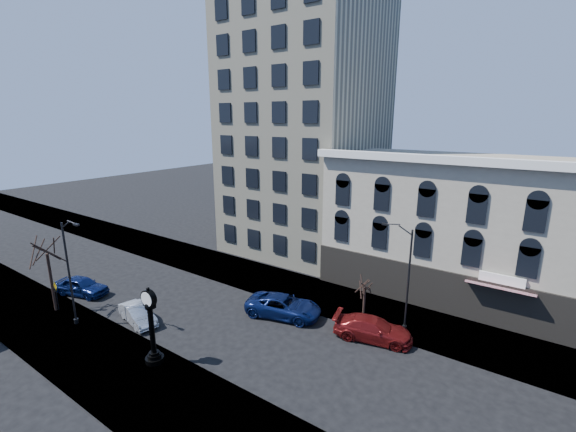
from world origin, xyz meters
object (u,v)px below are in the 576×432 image
Objects in this scene: street_lamp_near at (69,246)px; warning_sign at (56,291)px; car_near_b at (138,314)px; car_near_a at (82,286)px; street_clock at (152,329)px.

street_lamp_near reaches higher than warning_sign.
street_lamp_near is 2.00× the size of car_near_b.
street_lamp_near is at bearing 146.61° from car_near_b.
street_lamp_near reaches higher than car_near_a.
street_clock is 12.17m from warning_sign.
car_near_b is at bearing -106.90° from car_near_a.
street_clock is at bearing 12.82° from warning_sign.
street_lamp_near is at bearing -135.13° from car_near_a.
street_clock is 0.61× the size of street_lamp_near.
street_clock is 9.15m from street_lamp_near.
street_clock is at bearing -116.95° from car_near_a.
car_near_b is (2.90, 2.87, -5.73)m from street_lamp_near.
car_near_b is at bearing 42.14° from street_lamp_near.
street_clock reaches higher than car_near_a.
street_lamp_near is 8.29m from car_near_a.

